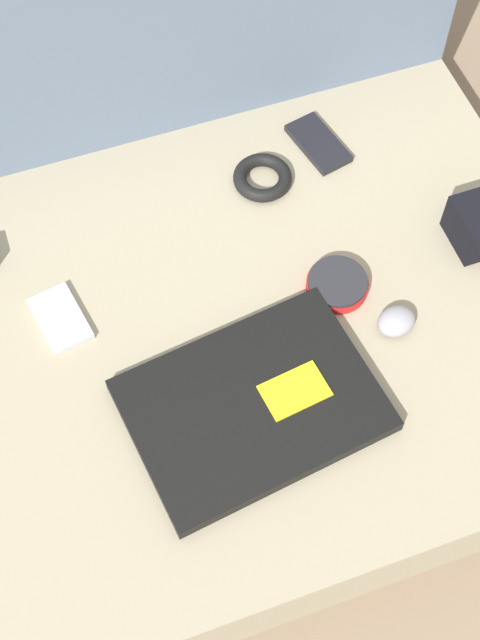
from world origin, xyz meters
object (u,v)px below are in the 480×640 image
at_px(computer_mouse, 396,321).
at_px(phone_silver, 318,143).
at_px(speaker_puck, 337,284).
at_px(phone_black, 60,319).
at_px(laptop, 253,405).

distance_m(computer_mouse, phone_silver, 0.36).
relative_size(speaker_puck, phone_black, 0.82).
height_order(computer_mouse, speaker_puck, computer_mouse).
distance_m(speaker_puck, phone_silver, 0.28).
height_order(laptop, phone_black, laptop).
height_order(computer_mouse, phone_black, computer_mouse).
bearing_deg(laptop, speaker_puck, 30.16).
bearing_deg(phone_black, phone_silver, 10.59).
bearing_deg(laptop, computer_mouse, 5.11).
bearing_deg(phone_silver, phone_black, -171.60).
height_order(phone_silver, phone_black, phone_silver).
bearing_deg(computer_mouse, laptop, -178.61).
bearing_deg(speaker_puck, phone_black, 168.27).
xyz_separation_m(laptop, computer_mouse, (0.24, 0.05, 0.00)).
relative_size(laptop, computer_mouse, 5.48).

